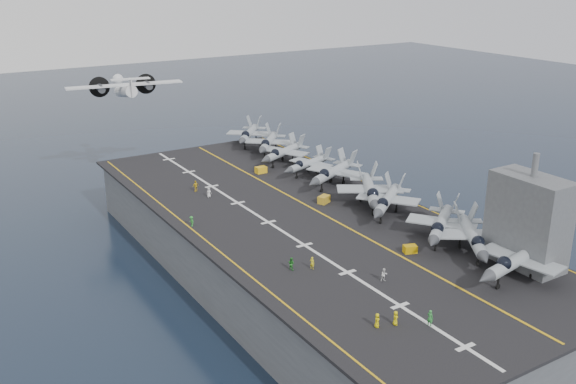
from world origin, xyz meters
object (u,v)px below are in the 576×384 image
island_superstructure (529,210)px  fighter_jet_0 (518,259)px  tow_cart_a (410,249)px  transport_plane (125,92)px

island_superstructure → fighter_jet_0: (-4.06, -2.28, -4.84)m
tow_cart_a → transport_plane: size_ratio=0.08×
fighter_jet_0 → tow_cart_a: 14.21m
island_superstructure → transport_plane: 91.76m
fighter_jet_0 → tow_cart_a: size_ratio=8.29×
island_superstructure → transport_plane: island_superstructure is taller
tow_cart_a → fighter_jet_0: bearing=-64.3°
tow_cart_a → transport_plane: transport_plane is taller
fighter_jet_0 → transport_plane: bearing=101.6°
island_superstructure → fighter_jet_0: 6.72m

